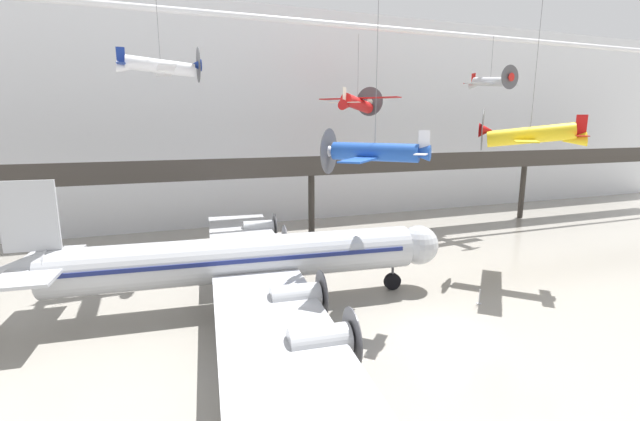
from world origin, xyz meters
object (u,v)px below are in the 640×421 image
suspended_plane_silver_racer (490,82)px  suspended_plane_blue_trainer (375,152)px  airliner_silver_main (240,260)px  stanchion_barrier (479,299)px  suspended_plane_white_twin (161,67)px  suspended_plane_yellow_lowwing (530,136)px  suspended_plane_red_highwing (358,103)px

suspended_plane_silver_racer → suspended_plane_blue_trainer: (-22.74, -15.92, -6.44)m
suspended_plane_silver_racer → airliner_silver_main: bearing=-74.4°
stanchion_barrier → suspended_plane_silver_racer: bearing=49.4°
stanchion_barrier → suspended_plane_white_twin: bearing=144.1°
suspended_plane_white_twin → suspended_plane_yellow_lowwing: size_ratio=0.67×
suspended_plane_blue_trainer → suspended_plane_yellow_lowwing: 15.15m
suspended_plane_blue_trainer → suspended_plane_red_highwing: (8.11, 19.80, 4.04)m
suspended_plane_blue_trainer → suspended_plane_yellow_lowwing: (14.96, 2.22, 0.87)m
suspended_plane_white_twin → suspended_plane_blue_trainer: bearing=-48.0°
suspended_plane_white_twin → suspended_plane_yellow_lowwing: (27.16, -10.74, -5.31)m
stanchion_barrier → airliner_silver_main: bearing=160.5°
suspended_plane_silver_racer → suspended_plane_yellow_lowwing: suspended_plane_silver_racer is taller
suspended_plane_red_highwing → suspended_plane_blue_trainer: bearing=-153.2°
suspended_plane_blue_trainer → suspended_plane_yellow_lowwing: bearing=-128.7°
suspended_plane_blue_trainer → stanchion_barrier: bearing=-148.1°
suspended_plane_white_twin → stanchion_barrier: size_ratio=7.17×
suspended_plane_silver_racer → suspended_plane_yellow_lowwing: 16.71m
suspended_plane_silver_racer → suspended_plane_white_twin: bearing=-90.5°
airliner_silver_main → suspended_plane_silver_racer: size_ratio=4.84×
suspended_plane_blue_trainer → suspended_plane_red_highwing: size_ratio=1.47×
airliner_silver_main → suspended_plane_red_highwing: suspended_plane_red_highwing is taller
suspended_plane_white_twin → suspended_plane_yellow_lowwing: bearing=-22.8°
suspended_plane_yellow_lowwing → suspended_plane_white_twin: bearing=21.3°
airliner_silver_main → suspended_plane_silver_racer: (30.82, 11.82, 13.88)m
airliner_silver_main → stanchion_barrier: bearing=-14.1°
suspended_plane_blue_trainer → airliner_silver_main: bearing=15.9°
suspended_plane_yellow_lowwing → stanchion_barrier: size_ratio=10.64×
suspended_plane_yellow_lowwing → suspended_plane_red_highwing: (-6.85, 17.59, 3.17)m
suspended_plane_white_twin → airliner_silver_main: bearing=-66.3°
suspended_plane_silver_racer → suspended_plane_yellow_lowwing: (-7.77, -13.70, -5.57)m
suspended_plane_white_twin → suspended_plane_yellow_lowwing: 29.68m
airliner_silver_main → suspended_plane_yellow_lowwing: 24.57m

